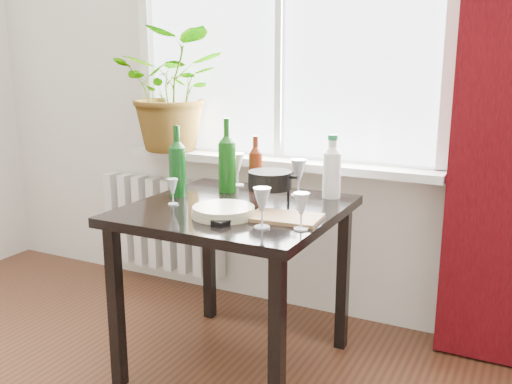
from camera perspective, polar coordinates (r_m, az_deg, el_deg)
The scene contains 18 objects.
window at distance 2.98m, azimuth 2.60°, elevation 18.09°, with size 1.72×0.08×1.62m.
windowsill at distance 2.96m, azimuth 1.88°, elevation 3.07°, with size 1.72×0.20×0.04m.
radiator at distance 3.46m, azimuth -9.30°, elevation -3.15°, with size 0.80×0.10×0.55m.
table at distance 2.43m, azimuth -2.02°, elevation -3.49°, with size 0.85×0.85×0.74m.
potted_plant at distance 3.19m, azimuth -8.17°, elevation 10.05°, with size 0.60×0.52×0.66m, color #207B20.
wine_bottle_left at distance 2.57m, azimuth -7.87°, elevation 3.14°, with size 0.08×0.08×0.32m, color #0C3E11, non-canonical shape.
wine_bottle_right at distance 2.63m, azimuth -2.92°, elevation 3.74°, with size 0.08×0.08×0.35m, color #0F470D, non-canonical shape.
bottle_amber at distance 2.67m, azimuth -0.04°, elevation 2.95°, with size 0.06×0.06×0.26m, color #651F0B, non-canonical shape.
cleaning_bottle at distance 2.54m, azimuth 7.61°, elevation 2.57°, with size 0.08×0.08×0.28m, color white, non-canonical shape.
wineglass_front_right at distance 2.08m, azimuth 0.61°, elevation -1.57°, with size 0.07×0.07×0.15m, color silver, non-canonical shape.
wineglass_far_right at distance 2.06m, azimuth 4.54°, elevation -1.91°, with size 0.06×0.06×0.14m, color silver, non-canonical shape.
wineglass_back_center at distance 2.57m, azimuth 4.27°, elevation 1.48°, with size 0.07×0.07×0.17m, color silver, non-canonical shape.
wineglass_back_left at distance 2.77m, azimuth -1.88°, elevation 2.29°, with size 0.07×0.07×0.16m, color silver, non-canonical shape.
wineglass_front_left at distance 2.44m, azimuth -8.33°, elevation 0.03°, with size 0.05×0.05×0.11m, color #B3BCC0, non-canonical shape.
plate_stack at distance 2.24m, azimuth -3.27°, elevation -1.95°, with size 0.25×0.25×0.04m, color beige.
fondue_pot at distance 2.41m, azimuth 1.40°, elevation 0.41°, with size 0.21×0.19×0.14m, color black, non-canonical shape.
tv_remote at distance 2.18m, azimuth -2.32°, elevation -2.73°, with size 0.05×0.19×0.02m, color black.
cutting_board at distance 2.21m, azimuth 2.91°, elevation -2.57°, with size 0.28×0.18×0.01m, color olive.
Camera 1 is at (1.23, -0.49, 1.35)m, focal length 40.00 mm.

